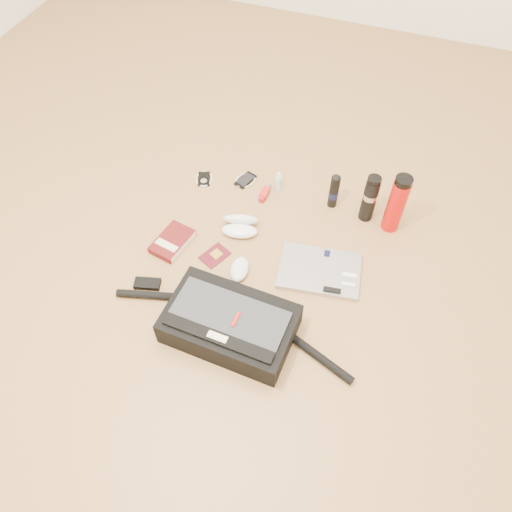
# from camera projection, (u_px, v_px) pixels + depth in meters

# --- Properties ---
(ground) EXTENTS (4.00, 4.00, 0.00)m
(ground) POSITION_uv_depth(u_px,v_px,m) (253.00, 282.00, 1.90)
(ground) COLOR #A27543
(ground) RESTS_ON ground
(messenger_bag) EXTENTS (0.91, 0.29, 0.13)m
(messenger_bag) POSITION_uv_depth(u_px,v_px,m) (229.00, 324.00, 1.73)
(messenger_bag) COLOR black
(messenger_bag) RESTS_ON ground
(laptop) EXTENTS (0.34, 0.26, 0.03)m
(laptop) POSITION_uv_depth(u_px,v_px,m) (320.00, 271.00, 1.92)
(laptop) COLOR #A5A5A7
(laptop) RESTS_ON ground
(book) EXTENTS (0.15, 0.19, 0.03)m
(book) POSITION_uv_depth(u_px,v_px,m) (173.00, 242.00, 2.00)
(book) COLOR #4E0F0F
(book) RESTS_ON ground
(passport) EXTENTS (0.12, 0.13, 0.01)m
(passport) POSITION_uv_depth(u_px,v_px,m) (215.00, 255.00, 1.97)
(passport) COLOR #4E0E18
(passport) RESTS_ON ground
(mouse) EXTENTS (0.09, 0.13, 0.04)m
(mouse) POSITION_uv_depth(u_px,v_px,m) (239.00, 269.00, 1.91)
(mouse) COLOR silver
(mouse) RESTS_ON ground
(sunglasses_case) EXTENTS (0.17, 0.15, 0.08)m
(sunglasses_case) POSITION_uv_depth(u_px,v_px,m) (240.00, 225.00, 2.03)
(sunglasses_case) COLOR white
(sunglasses_case) RESTS_ON ground
(ipod) EXTENTS (0.10, 0.10, 0.01)m
(ipod) POSITION_uv_depth(u_px,v_px,m) (204.00, 179.00, 2.23)
(ipod) COLOR black
(ipod) RESTS_ON ground
(phone) EXTENTS (0.10, 0.11, 0.01)m
(phone) POSITION_uv_depth(u_px,v_px,m) (246.00, 180.00, 2.22)
(phone) COLOR black
(phone) RESTS_ON ground
(inhaler) EXTENTS (0.03, 0.10, 0.03)m
(inhaler) POSITION_uv_depth(u_px,v_px,m) (265.00, 193.00, 2.16)
(inhaler) COLOR red
(inhaler) RESTS_ON ground
(spray_bottle) EXTENTS (0.03, 0.03, 0.10)m
(spray_bottle) POSITION_uv_depth(u_px,v_px,m) (278.00, 182.00, 2.16)
(spray_bottle) COLOR #B0D6F0
(spray_bottle) RESTS_ON ground
(aerosol_can) EXTENTS (0.05, 0.05, 0.17)m
(aerosol_can) POSITION_uv_depth(u_px,v_px,m) (334.00, 191.00, 2.07)
(aerosol_can) COLOR black
(aerosol_can) RESTS_ON ground
(thermos_black) EXTENTS (0.07, 0.07, 0.22)m
(thermos_black) POSITION_uv_depth(u_px,v_px,m) (370.00, 198.00, 2.01)
(thermos_black) COLOR black
(thermos_black) RESTS_ON ground
(thermos_red) EXTENTS (0.09, 0.09, 0.27)m
(thermos_red) POSITION_uv_depth(u_px,v_px,m) (396.00, 204.00, 1.96)
(thermos_red) COLOR #BA0D09
(thermos_red) RESTS_ON ground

